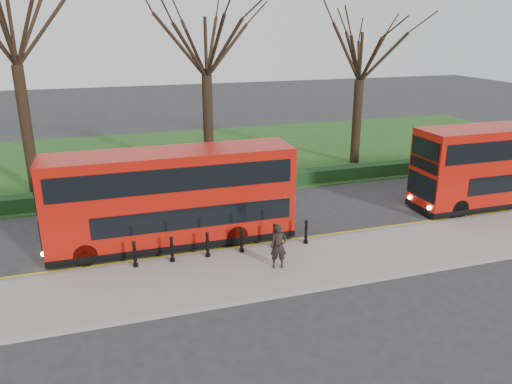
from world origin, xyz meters
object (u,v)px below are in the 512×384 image
object	(u,v)px
bus_lead	(172,198)
pedestrian	(279,246)
bollard_row	(225,243)
bus_rear	(509,165)

from	to	relation	value
bus_lead	pedestrian	bearing A→B (deg)	-47.48
pedestrian	bus_lead	bearing A→B (deg)	143.87
bollard_row	bus_rear	size ratio (longest dim) A/B	0.69
bollard_row	pedestrian	distance (m)	2.41
bollard_row	bus_lead	distance (m)	2.98
bus_rear	pedestrian	distance (m)	14.34
bollard_row	bus_rear	bearing A→B (deg)	6.64
bollard_row	bus_lead	size ratio (longest dim) A/B	0.70
bollard_row	bus_rear	xyz separation A→B (m)	(15.52, 1.81, 1.43)
bus_rear	pedestrian	world-z (taller)	bus_rear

